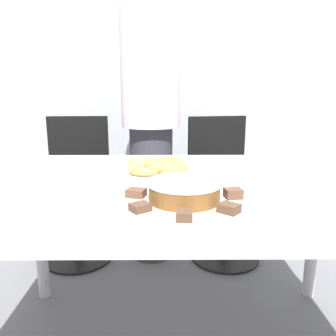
# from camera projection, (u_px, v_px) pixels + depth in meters

# --- Properties ---
(wall_back) EXTENTS (8.00, 0.05, 2.60)m
(wall_back) POSITION_uv_depth(u_px,v_px,m) (173.00, 63.00, 2.60)
(wall_back) COLOR #B2B7BC
(wall_back) RESTS_ON ground_plane
(table) EXTENTS (1.53, 1.02, 0.75)m
(table) POSITION_uv_depth(u_px,v_px,m) (182.00, 203.00, 1.17)
(table) COLOR silver
(table) RESTS_ON ground_plane
(person_standing) EXTENTS (0.36, 0.36, 1.73)m
(person_standing) POSITION_uv_depth(u_px,v_px,m) (151.00, 117.00, 2.01)
(person_standing) COLOR #383842
(person_standing) RESTS_ON ground_plane
(office_chair_left) EXTENTS (0.47, 0.47, 0.91)m
(office_chair_left) POSITION_uv_depth(u_px,v_px,m) (77.00, 191.00, 2.12)
(office_chair_left) COLOR black
(office_chair_left) RESTS_ON ground_plane
(office_chair_right) EXTENTS (0.53, 0.53, 0.91)m
(office_chair_right) POSITION_uv_depth(u_px,v_px,m) (223.00, 191.00, 2.12)
(office_chair_right) COLOR black
(office_chair_right) RESTS_ON ground_plane
(plate_cake) EXTENTS (0.37, 0.37, 0.01)m
(plate_cake) POSITION_uv_depth(u_px,v_px,m) (184.00, 202.00, 0.90)
(plate_cake) COLOR white
(plate_cake) RESTS_ON table
(plate_donuts) EXTENTS (0.34, 0.34, 0.01)m
(plate_donuts) POSITION_uv_depth(u_px,v_px,m) (156.00, 171.00, 1.28)
(plate_donuts) COLOR white
(plate_donuts) RESTS_ON table
(frosted_cake) EXTENTS (0.20, 0.20, 0.06)m
(frosted_cake) POSITION_uv_depth(u_px,v_px,m) (184.00, 190.00, 0.90)
(frosted_cake) COLOR brown
(frosted_cake) RESTS_ON plate_cake
(lamington_0) EXTENTS (0.06, 0.06, 0.02)m
(lamington_0) POSITION_uv_depth(u_px,v_px,m) (140.00, 207.00, 0.82)
(lamington_0) COLOR #513828
(lamington_0) RESTS_ON plate_cake
(lamington_1) EXTENTS (0.04, 0.05, 0.02)m
(lamington_1) POSITION_uv_depth(u_px,v_px,m) (184.00, 215.00, 0.76)
(lamington_1) COLOR #513828
(lamington_1) RESTS_ON plate_cake
(lamington_2) EXTENTS (0.06, 0.06, 0.02)m
(lamington_2) POSITION_uv_depth(u_px,v_px,m) (229.00, 208.00, 0.81)
(lamington_2) COLOR #513828
(lamington_2) RESTS_ON plate_cake
(lamington_3) EXTENTS (0.05, 0.05, 0.03)m
(lamington_3) POSITION_uv_depth(u_px,v_px,m) (233.00, 193.00, 0.92)
(lamington_3) COLOR brown
(lamington_3) RESTS_ON plate_cake
(lamington_4) EXTENTS (0.06, 0.07, 0.03)m
(lamington_4) POSITION_uv_depth(u_px,v_px,m) (204.00, 184.00, 1.02)
(lamington_4) COLOR #513828
(lamington_4) RESTS_ON plate_cake
(lamington_5) EXTENTS (0.06, 0.06, 0.02)m
(lamington_5) POSITION_uv_depth(u_px,v_px,m) (165.00, 184.00, 1.03)
(lamington_5) COLOR brown
(lamington_5) RESTS_ON plate_cake
(lamington_6) EXTENTS (0.06, 0.06, 0.02)m
(lamington_6) POSITION_uv_depth(u_px,v_px,m) (136.00, 193.00, 0.94)
(lamington_6) COLOR brown
(lamington_6) RESTS_ON plate_cake
(donut_0) EXTENTS (0.11, 0.11, 0.04)m
(donut_0) POSITION_uv_depth(u_px,v_px,m) (156.00, 165.00, 1.27)
(donut_0) COLOR #C68447
(donut_0) RESTS_ON plate_donuts
(donut_1) EXTENTS (0.13, 0.13, 0.03)m
(donut_1) POSITION_uv_depth(u_px,v_px,m) (145.00, 169.00, 1.21)
(donut_1) COLOR #D18E4C
(donut_1) RESTS_ON plate_donuts
(donut_2) EXTENTS (0.12, 0.12, 0.04)m
(donut_2) POSITION_uv_depth(u_px,v_px,m) (172.00, 168.00, 1.21)
(donut_2) COLOR #C68447
(donut_2) RESTS_ON plate_donuts
(donut_3) EXTENTS (0.11, 0.11, 0.04)m
(donut_3) POSITION_uv_depth(u_px,v_px,m) (170.00, 163.00, 1.32)
(donut_3) COLOR #C68447
(donut_3) RESTS_ON plate_donuts
(donut_4) EXTENTS (0.11, 0.11, 0.04)m
(donut_4) POSITION_uv_depth(u_px,v_px,m) (141.00, 163.00, 1.32)
(donut_4) COLOR tan
(donut_4) RESTS_ON plate_donuts
(napkin) EXTENTS (0.14, 0.12, 0.01)m
(napkin) POSITION_uv_depth(u_px,v_px,m) (292.00, 173.00, 1.26)
(napkin) COLOR white
(napkin) RESTS_ON table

